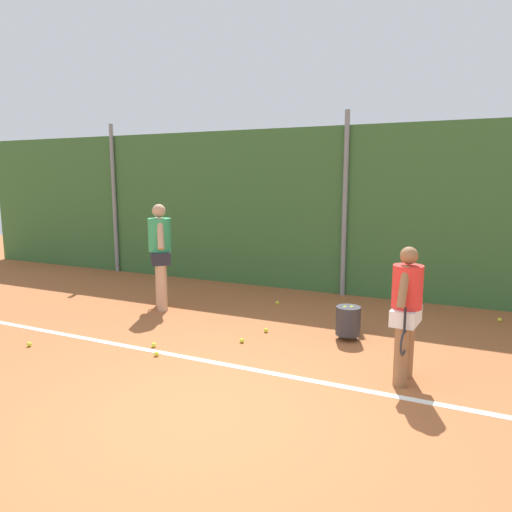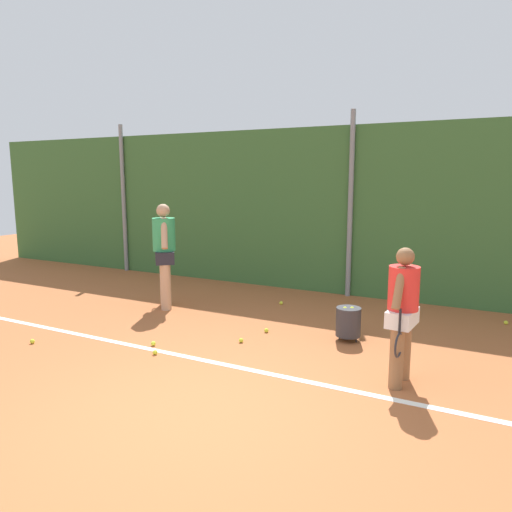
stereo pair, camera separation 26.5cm
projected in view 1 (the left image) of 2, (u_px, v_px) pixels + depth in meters
The scene contains 15 objects.
ground_plane at pixel (268, 357), 6.34m from camera, with size 31.11×31.11×0.00m, color #A85B33.
hedge_fence_backdrop at pixel (347, 212), 9.60m from camera, with size 20.22×0.25×3.37m, color #386633.
fence_post_left at pixel (114, 199), 11.86m from camera, with size 0.10×0.10×3.65m, color gray.
fence_post_center at pixel (345, 205), 9.42m from camera, with size 0.10×0.10×3.65m, color gray.
court_baseline_paint at pixel (253, 370), 5.93m from camera, with size 14.78×0.10×0.01m, color white.
player_foreground_near at pixel (406, 307), 5.46m from camera, with size 0.34×0.76×1.59m.
player_midcourt at pixel (160, 251), 8.58m from camera, with size 0.65×0.65×1.90m.
ball_hopper at pixel (348, 321), 6.99m from camera, with size 0.36×0.36×0.51m.
tennis_ball_0 at pixel (242, 341), 6.90m from camera, with size 0.07×0.07×0.07m, color #CCDB33.
tennis_ball_4 at pixel (499, 320), 7.90m from camera, with size 0.07×0.07×0.07m, color #CCDB33.
tennis_ball_5 at pixel (277, 303), 8.98m from camera, with size 0.07×0.07×0.07m, color #CCDB33.
tennis_ball_6 at pixel (156, 354), 6.38m from camera, with size 0.07×0.07×0.07m, color #CCDB33.
tennis_ball_7 at pixel (154, 345), 6.72m from camera, with size 0.07×0.07×0.07m, color #CCDB33.
tennis_ball_8 at pixel (266, 330), 7.36m from camera, with size 0.07×0.07×0.07m, color #CCDB33.
tennis_ball_9 at pixel (29, 344), 6.74m from camera, with size 0.07×0.07×0.07m, color #CCDB33.
Camera 1 is at (2.42, -3.89, 2.36)m, focal length 33.50 mm.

